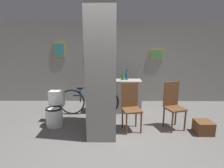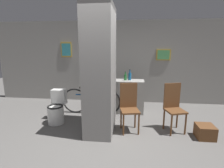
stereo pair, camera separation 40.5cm
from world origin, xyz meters
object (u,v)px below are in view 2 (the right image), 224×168
chair_near_pillar (129,105)px  bicycle (91,101)px  toilet (57,109)px  bottle_tall (130,76)px  chair_by_doorway (174,106)px

chair_near_pillar → bicycle: (-1.03, 0.85, -0.20)m
toilet → bottle_tall: size_ratio=2.54×
chair_near_pillar → bottle_tall: 1.21m
toilet → chair_by_doorway: (2.69, -0.13, 0.24)m
bicycle → bottle_tall: bearing=15.3°
chair_near_pillar → bottle_tall: size_ratio=3.42×
chair_by_doorway → bottle_tall: size_ratio=3.42×
chair_by_doorway → bicycle: 2.13m
chair_by_doorway → toilet: bearing=160.3°
toilet → chair_near_pillar: (1.74, -0.22, 0.24)m
chair_near_pillar → bicycle: chair_near_pillar is taller
bottle_tall → chair_near_pillar: bearing=-89.6°
toilet → chair_by_doorway: size_ratio=0.74×
toilet → bicycle: (0.71, 0.63, 0.04)m
bicycle → chair_by_doorway: bearing=-20.9°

